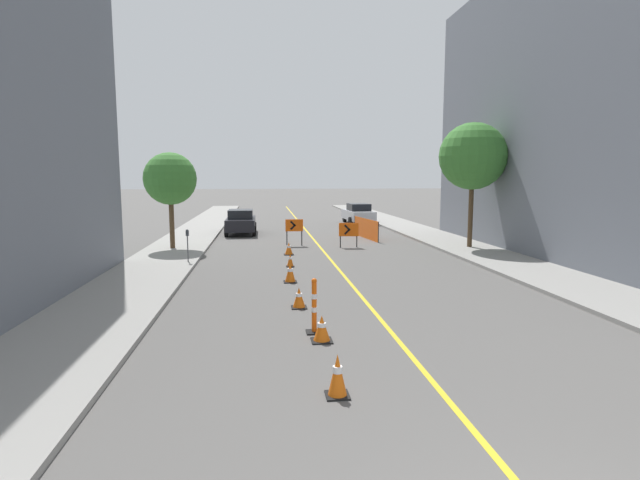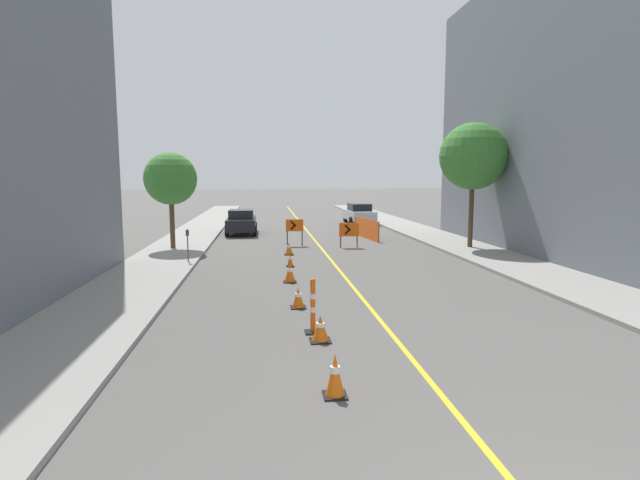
{
  "view_description": "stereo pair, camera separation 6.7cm",
  "coord_description": "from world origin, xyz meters",
  "px_view_note": "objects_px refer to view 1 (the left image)",
  "views": [
    {
      "loc": [
        -3.02,
        -3.31,
        3.67
      ],
      "look_at": [
        -0.57,
        17.59,
        1.0
      ],
      "focal_mm": 28.0,
      "sensor_mm": 36.0,
      "label": 1
    },
    {
      "loc": [
        -2.95,
        -3.32,
        3.67
      ],
      "look_at": [
        -0.57,
        17.59,
        1.0
      ],
      "focal_mm": 28.0,
      "sensor_mm": 36.0,
      "label": 2
    }
  ],
  "objects_px": {
    "arrow_barricade_primary": "(294,227)",
    "parking_meter_near_curb": "(187,239)",
    "traffic_cone_nearest": "(337,375)",
    "street_tree_left_near": "(170,179)",
    "traffic_cone_farthest": "(289,249)",
    "parked_car_curb_near": "(241,222)",
    "arrow_barricade_secondary": "(349,231)",
    "delineator_post_front": "(314,309)",
    "street_tree_right_near": "(473,156)",
    "traffic_cone_third": "(299,298)",
    "traffic_cone_second": "(322,329)",
    "traffic_cone_fourth": "(290,273)",
    "parked_car_curb_mid": "(358,213)",
    "traffic_cone_fifth": "(290,260)"
  },
  "relations": [
    {
      "from": "street_tree_left_near",
      "to": "street_tree_right_near",
      "type": "distance_m",
      "value": 15.08
    },
    {
      "from": "arrow_barricade_primary",
      "to": "street_tree_left_near",
      "type": "distance_m",
      "value": 6.76
    },
    {
      "from": "traffic_cone_farthest",
      "to": "parked_car_curb_near",
      "type": "xyz_separation_m",
      "value": [
        -2.59,
        8.94,
        0.5
      ]
    },
    {
      "from": "parked_car_curb_mid",
      "to": "street_tree_left_near",
      "type": "distance_m",
      "value": 18.0
    },
    {
      "from": "parked_car_curb_mid",
      "to": "parked_car_curb_near",
      "type": "bearing_deg",
      "value": -148.16
    },
    {
      "from": "traffic_cone_fourth",
      "to": "street_tree_left_near",
      "type": "distance_m",
      "value": 10.42
    },
    {
      "from": "parked_car_curb_mid",
      "to": "traffic_cone_fifth",
      "type": "bearing_deg",
      "value": -112.58
    },
    {
      "from": "traffic_cone_third",
      "to": "traffic_cone_fifth",
      "type": "relative_size",
      "value": 1.05
    },
    {
      "from": "arrow_barricade_primary",
      "to": "parked_car_curb_mid",
      "type": "height_order",
      "value": "parked_car_curb_mid"
    },
    {
      "from": "traffic_cone_nearest",
      "to": "street_tree_left_near",
      "type": "xyz_separation_m",
      "value": [
        -5.69,
        17.54,
        3.2
      ]
    },
    {
      "from": "arrow_barricade_secondary",
      "to": "parked_car_curb_near",
      "type": "height_order",
      "value": "parked_car_curb_near"
    },
    {
      "from": "arrow_barricade_primary",
      "to": "traffic_cone_farthest",
      "type": "bearing_deg",
      "value": -99.77
    },
    {
      "from": "parked_car_curb_mid",
      "to": "street_tree_left_near",
      "type": "xyz_separation_m",
      "value": [
        -12.02,
        -13.12,
        2.76
      ]
    },
    {
      "from": "arrow_barricade_primary",
      "to": "arrow_barricade_secondary",
      "type": "bearing_deg",
      "value": -20.81
    },
    {
      "from": "traffic_cone_fourth",
      "to": "arrow_barricade_primary",
      "type": "relative_size",
      "value": 0.48
    },
    {
      "from": "arrow_barricade_secondary",
      "to": "street_tree_left_near",
      "type": "bearing_deg",
      "value": -174.5
    },
    {
      "from": "traffic_cone_fourth",
      "to": "delineator_post_front",
      "type": "bearing_deg",
      "value": -87.65
    },
    {
      "from": "parked_car_curb_near",
      "to": "street_tree_left_near",
      "type": "xyz_separation_m",
      "value": [
        -3.13,
        -6.85,
        2.76
      ]
    },
    {
      "from": "delineator_post_front",
      "to": "parked_car_curb_mid",
      "type": "xyz_separation_m",
      "value": [
        6.35,
        27.19,
        0.22
      ]
    },
    {
      "from": "traffic_cone_nearest",
      "to": "parked_car_curb_near",
      "type": "distance_m",
      "value": 24.53
    },
    {
      "from": "traffic_cone_farthest",
      "to": "street_tree_left_near",
      "type": "xyz_separation_m",
      "value": [
        -5.72,
        2.09,
        3.26
      ]
    },
    {
      "from": "parked_car_curb_near",
      "to": "street_tree_right_near",
      "type": "relative_size",
      "value": 0.69
    },
    {
      "from": "traffic_cone_nearest",
      "to": "arrow_barricade_primary",
      "type": "bearing_deg",
      "value": 88.5
    },
    {
      "from": "traffic_cone_third",
      "to": "parked_car_curb_near",
      "type": "xyz_separation_m",
      "value": [
        -2.35,
        18.62,
        0.51
      ]
    },
    {
      "from": "traffic_cone_farthest",
      "to": "parking_meter_near_curb",
      "type": "xyz_separation_m",
      "value": [
        -4.36,
        -2.16,
        0.79
      ]
    },
    {
      "from": "traffic_cone_third",
      "to": "parked_car_curb_mid",
      "type": "distance_m",
      "value": 25.74
    },
    {
      "from": "arrow_barricade_secondary",
      "to": "parking_meter_near_curb",
      "type": "relative_size",
      "value": 0.94
    },
    {
      "from": "traffic_cone_second",
      "to": "parked_car_curb_near",
      "type": "height_order",
      "value": "parked_car_curb_near"
    },
    {
      "from": "arrow_barricade_secondary",
      "to": "traffic_cone_fourth",
      "type": "bearing_deg",
      "value": -107.6
    },
    {
      "from": "street_tree_left_near",
      "to": "street_tree_right_near",
      "type": "bearing_deg",
      "value": -5.04
    },
    {
      "from": "parked_car_curb_near",
      "to": "street_tree_right_near",
      "type": "xyz_separation_m",
      "value": [
        11.86,
        -8.17,
        3.88
      ]
    },
    {
      "from": "arrow_barricade_primary",
      "to": "traffic_cone_second",
      "type": "bearing_deg",
      "value": -92.72
    },
    {
      "from": "street_tree_right_near",
      "to": "delineator_post_front",
      "type": "bearing_deg",
      "value": -126.14
    },
    {
      "from": "parking_meter_near_curb",
      "to": "traffic_cone_nearest",
      "type": "bearing_deg",
      "value": -71.93
    },
    {
      "from": "delineator_post_front",
      "to": "traffic_cone_third",
      "type": "bearing_deg",
      "value": 94.66
    },
    {
      "from": "traffic_cone_second",
      "to": "delineator_post_front",
      "type": "height_order",
      "value": "delineator_post_front"
    },
    {
      "from": "delineator_post_front",
      "to": "street_tree_right_near",
      "type": "distance_m",
      "value": 16.32
    },
    {
      "from": "traffic_cone_nearest",
      "to": "traffic_cone_second",
      "type": "height_order",
      "value": "traffic_cone_nearest"
    },
    {
      "from": "traffic_cone_nearest",
      "to": "traffic_cone_fourth",
      "type": "bearing_deg",
      "value": 91.65
    },
    {
      "from": "traffic_cone_fifth",
      "to": "arrow_barricade_secondary",
      "type": "height_order",
      "value": "arrow_barricade_secondary"
    },
    {
      "from": "traffic_cone_fourth",
      "to": "traffic_cone_third",
      "type": "bearing_deg",
      "value": -89.18
    },
    {
      "from": "traffic_cone_third",
      "to": "traffic_cone_second",
      "type": "bearing_deg",
      "value": -84.33
    },
    {
      "from": "traffic_cone_farthest",
      "to": "delineator_post_front",
      "type": "height_order",
      "value": "delineator_post_front"
    },
    {
      "from": "traffic_cone_third",
      "to": "traffic_cone_farthest",
      "type": "relative_size",
      "value": 0.97
    },
    {
      "from": "arrow_barricade_primary",
      "to": "parking_meter_near_curb",
      "type": "relative_size",
      "value": 1.04
    },
    {
      "from": "traffic_cone_fifth",
      "to": "traffic_cone_farthest",
      "type": "xyz_separation_m",
      "value": [
        0.12,
        3.18,
        0.02
      ]
    },
    {
      "from": "traffic_cone_second",
      "to": "parking_meter_near_curb",
      "type": "relative_size",
      "value": 0.44
    },
    {
      "from": "traffic_cone_third",
      "to": "parked_car_curb_near",
      "type": "height_order",
      "value": "parked_car_curb_near"
    },
    {
      "from": "street_tree_left_near",
      "to": "arrow_barricade_primary",
      "type": "bearing_deg",
      "value": 9.21
    },
    {
      "from": "parked_car_curb_near",
      "to": "street_tree_right_near",
      "type": "height_order",
      "value": "street_tree_right_near"
    }
  ]
}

